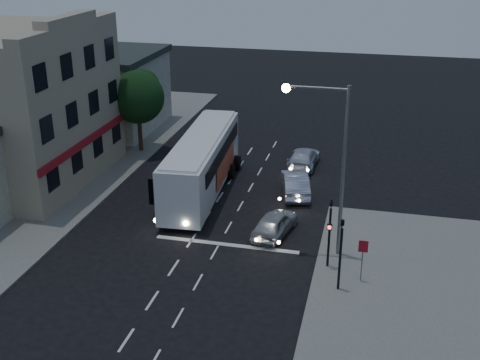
% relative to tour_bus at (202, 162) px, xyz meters
% --- Properties ---
extents(ground, '(120.00, 120.00, 0.00)m').
position_rel_tour_bus_xyz_m(ground, '(1.33, -8.66, -2.06)').
color(ground, black).
extents(sidewalk_near, '(12.00, 24.00, 0.12)m').
position_rel_tour_bus_xyz_m(sidewalk_near, '(14.33, -12.66, -2.00)').
color(sidewalk_near, slate).
rests_on(sidewalk_near, ground).
extents(sidewalk_far, '(12.00, 50.00, 0.12)m').
position_rel_tour_bus_xyz_m(sidewalk_far, '(-11.67, -0.66, -2.00)').
color(sidewalk_far, slate).
rests_on(sidewalk_far, ground).
extents(road_markings, '(8.00, 30.55, 0.01)m').
position_rel_tour_bus_xyz_m(road_markings, '(2.62, -5.35, -2.06)').
color(road_markings, silver).
rests_on(road_markings, ground).
extents(tour_bus, '(3.39, 12.57, 3.82)m').
position_rel_tour_bus_xyz_m(tour_bus, '(0.00, 0.00, 0.00)').
color(tour_bus, white).
rests_on(tour_bus, ground).
extents(car_suv, '(2.36, 4.25, 1.37)m').
position_rel_tour_bus_xyz_m(car_suv, '(5.66, -4.86, -1.38)').
color(car_suv, '#BABABA').
rests_on(car_suv, ground).
extents(car_sedan_a, '(2.59, 4.73, 1.48)m').
position_rel_tour_bus_xyz_m(car_sedan_a, '(5.95, 0.97, -1.32)').
color(car_sedan_a, silver).
rests_on(car_sedan_a, ground).
extents(car_sedan_b, '(2.06, 4.68, 1.34)m').
position_rel_tour_bus_xyz_m(car_sedan_b, '(5.81, 6.06, -1.39)').
color(car_sedan_b, silver).
rests_on(car_sedan_b, ground).
extents(traffic_signal_main, '(0.25, 0.35, 4.10)m').
position_rel_tour_bus_xyz_m(traffic_signal_main, '(8.93, -7.88, 0.36)').
color(traffic_signal_main, black).
rests_on(traffic_signal_main, sidewalk_near).
extents(traffic_signal_side, '(0.18, 0.15, 4.10)m').
position_rel_tour_bus_xyz_m(traffic_signal_side, '(9.63, -9.86, 0.36)').
color(traffic_signal_side, black).
rests_on(traffic_signal_side, sidewalk_near).
extents(regulatory_sign, '(0.45, 0.12, 2.20)m').
position_rel_tour_bus_xyz_m(regulatory_sign, '(10.63, -8.89, -0.47)').
color(regulatory_sign, slate).
rests_on(regulatory_sign, sidewalk_near).
extents(streetlight, '(3.32, 0.44, 9.00)m').
position_rel_tour_bus_xyz_m(streetlight, '(8.67, -6.46, 3.67)').
color(streetlight, slate).
rests_on(streetlight, sidewalk_near).
extents(main_building, '(10.12, 12.00, 11.00)m').
position_rel_tour_bus_xyz_m(main_building, '(-12.63, -0.66, 3.10)').
color(main_building, tan).
rests_on(main_building, sidewalk_far).
extents(low_building_north, '(9.40, 9.40, 6.50)m').
position_rel_tour_bus_xyz_m(low_building_north, '(-12.17, 11.34, 1.33)').
color(low_building_north, gray).
rests_on(low_building_north, sidewalk_far).
extents(street_tree, '(4.00, 4.00, 6.20)m').
position_rel_tour_bus_xyz_m(street_tree, '(-6.88, 6.37, 2.44)').
color(street_tree, black).
rests_on(street_tree, sidewalk_far).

